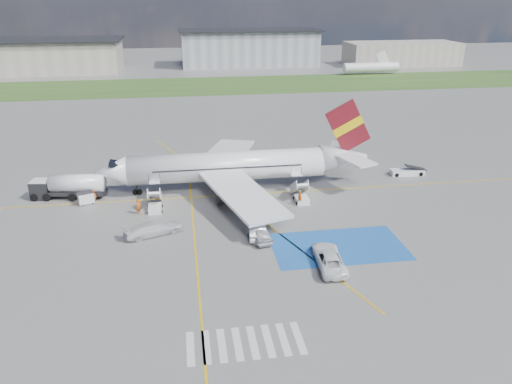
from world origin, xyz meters
TOP-DOWN VIEW (x-y plane):
  - ground at (0.00, 0.00)m, footprint 400.00×400.00m
  - grass_strip at (0.00, 95.00)m, footprint 400.00×30.00m
  - taxiway_line_main at (0.00, 12.00)m, footprint 120.00×0.20m
  - taxiway_line_cross at (-5.00, -10.00)m, footprint 0.20×60.00m
  - taxiway_line_diag at (0.00, 12.00)m, footprint 20.71×56.45m
  - staging_box at (10.00, -4.00)m, footprint 14.00×8.00m
  - crosswalk at (-1.80, -18.00)m, footprint 9.00×4.00m
  - terminal_west at (-55.00, 130.00)m, footprint 60.00×22.00m
  - terminal_centre at (20.00, 135.00)m, footprint 48.00×18.00m
  - terminal_east at (75.00, 128.00)m, footprint 40.00×16.00m
  - airliner at (1.51, 14.00)m, footprint 36.81×32.95m
  - airstairs_fwd at (-9.50, 8.70)m, footprint 1.90×5.20m
  - airstairs_aft at (9.00, 8.70)m, footprint 1.90×5.20m
  - fuel_tanker at (-20.65, 14.32)m, footprint 9.64×3.89m
  - gpu_cart at (-18.21, 11.89)m, footprint 2.18×1.79m
  - belt_loader at (26.77, 15.92)m, footprint 5.30×2.18m
  - car_silver_a at (1.92, -1.15)m, footprint 2.74×4.97m
  - car_silver_b at (1.93, -0.23)m, footprint 2.42×5.22m
  - van_white_a at (7.90, -7.55)m, footprint 2.92×5.61m
  - van_white_b at (-9.40, 1.78)m, footprint 5.35×3.61m
  - crew_fwd at (-11.40, 7.68)m, footprint 0.79×0.84m
  - crew_nose at (-17.30, 12.22)m, footprint 0.72×0.88m
  - crew_aft at (8.51, 7.28)m, footprint 0.64×1.08m

SIDE VIEW (x-z plane):
  - ground at x=0.00m, z-range 0.00..0.00m
  - grass_strip at x=0.00m, z-range 0.00..0.01m
  - taxiway_line_main at x=0.00m, z-range 0.00..0.01m
  - taxiway_line_cross at x=-5.00m, z-range 0.00..0.01m
  - taxiway_line_diag at x=0.00m, z-range 0.00..0.01m
  - staging_box at x=10.00m, z-range 0.00..0.01m
  - crosswalk at x=-1.80m, z-range 0.00..0.01m
  - belt_loader at x=26.77m, z-range -0.39..1.17m
  - airstairs_fwd at x=-9.50m, z-range -1.18..2.42m
  - airstairs_aft at x=9.00m, z-range -1.18..2.42m
  - gpu_cart at x=-18.21m, z-range -0.08..1.50m
  - car_silver_a at x=1.92m, z-range 0.00..1.60m
  - car_silver_b at x=1.93m, z-range 0.00..1.66m
  - crew_nose at x=-17.30m, z-range 0.00..1.67m
  - crew_aft at x=8.51m, z-range 0.00..1.73m
  - crew_fwd at x=-11.40m, z-range 0.00..1.93m
  - van_white_b at x=-9.40m, z-range 0.00..1.94m
  - van_white_a at x=7.90m, z-range 0.00..2.04m
  - fuel_tanker at x=-20.65m, z-range -0.25..2.95m
  - airliner at x=1.51m, z-range -2.57..9.35m
  - terminal_east at x=75.00m, z-range 0.00..8.00m
  - terminal_west at x=-55.00m, z-range 0.00..10.00m
  - terminal_centre at x=20.00m, z-range 0.00..12.00m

